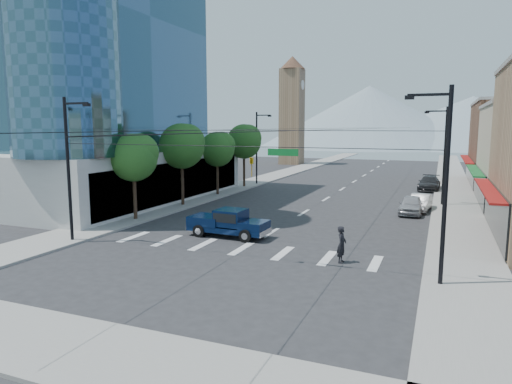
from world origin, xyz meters
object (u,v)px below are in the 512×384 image
pickup_truck (228,222)px  parked_car_mid (420,203)px  parked_car_far (429,183)px  pedestrian (342,244)px  parked_car_near (411,205)px

pickup_truck → parked_car_mid: (11.35, 14.66, -0.24)m
pickup_truck → parked_car_far: 31.02m
pedestrian → parked_car_mid: (3.19, 17.65, -0.27)m
parked_car_near → parked_car_mid: (0.65, 1.83, -0.05)m
pedestrian → parked_car_near: pedestrian is taller
pickup_truck → parked_car_mid: size_ratio=1.26×
pickup_truck → pedestrian: pedestrian is taller
parked_car_far → parked_car_near: bearing=-91.0°
pedestrian → parked_car_far: bearing=-2.9°
parked_car_mid → parked_car_far: (0.34, 14.07, 0.08)m
parked_car_near → parked_car_mid: bearing=70.6°
parked_car_near → parked_car_mid: 1.94m
pickup_truck → parked_car_far: size_ratio=1.00×
pickup_truck → parked_car_near: bearing=52.3°
pedestrian → parked_car_near: size_ratio=0.44×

